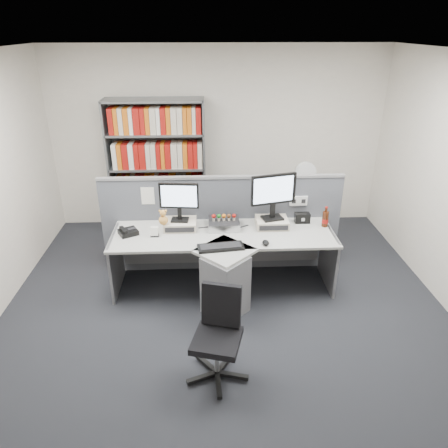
{
  "coord_description": "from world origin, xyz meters",
  "views": [
    {
      "loc": [
        -0.19,
        -3.55,
        2.92
      ],
      "look_at": [
        0.0,
        0.65,
        0.92
      ],
      "focal_mm": 33.61,
      "sensor_mm": 36.0,
      "label": 1
    }
  ],
  "objects_px": {
    "mouse": "(266,243)",
    "cola_bottle": "(325,219)",
    "desk": "(224,263)",
    "desk_calendar": "(155,232)",
    "desk_phone": "(128,232)",
    "office_chair": "(218,332)",
    "desk_fan": "(305,175)",
    "keyboard": "(221,247)",
    "desktop_pc": "(224,224)",
    "shelving_unit": "(158,170)",
    "monitor_right": "(273,193)",
    "speaker": "(302,218)",
    "filing_cabinet": "(301,218)",
    "monitor_left": "(179,199)"
  },
  "relations": [
    {
      "from": "desk_phone",
      "to": "shelving_unit",
      "type": "bearing_deg",
      "value": 82.61
    },
    {
      "from": "keyboard",
      "to": "desk_fan",
      "type": "xyz_separation_m",
      "value": [
        1.25,
        1.54,
        0.28
      ]
    },
    {
      "from": "monitor_right",
      "to": "desktop_pc",
      "type": "bearing_deg",
      "value": 179.89
    },
    {
      "from": "desktop_pc",
      "to": "desk_fan",
      "type": "height_order",
      "value": "desk_fan"
    },
    {
      "from": "desk",
      "to": "monitor_right",
      "type": "xyz_separation_m",
      "value": [
        0.59,
        0.38,
        0.7
      ]
    },
    {
      "from": "desk",
      "to": "desk_calendar",
      "type": "relative_size",
      "value": 22.45
    },
    {
      "from": "desk",
      "to": "monitor_left",
      "type": "xyz_separation_m",
      "value": [
        -0.51,
        0.38,
        0.64
      ]
    },
    {
      "from": "keyboard",
      "to": "shelving_unit",
      "type": "relative_size",
      "value": 0.26
    },
    {
      "from": "desk_phone",
      "to": "office_chair",
      "type": "height_order",
      "value": "office_chair"
    },
    {
      "from": "mouse",
      "to": "cola_bottle",
      "type": "relative_size",
      "value": 0.47
    },
    {
      "from": "speaker",
      "to": "keyboard",
      "type": "bearing_deg",
      "value": -148.9
    },
    {
      "from": "keyboard",
      "to": "desk_fan",
      "type": "distance_m",
      "value": 2.0
    },
    {
      "from": "desk_fan",
      "to": "office_chair",
      "type": "bearing_deg",
      "value": -116.7
    },
    {
      "from": "monitor_left",
      "to": "desk_fan",
      "type": "relative_size",
      "value": 0.92
    },
    {
      "from": "office_chair",
      "to": "speaker",
      "type": "bearing_deg",
      "value": 57.08
    },
    {
      "from": "cola_bottle",
      "to": "shelving_unit",
      "type": "bearing_deg",
      "value": 145.03
    },
    {
      "from": "desk",
      "to": "desk_phone",
      "type": "height_order",
      "value": "desk_phone"
    },
    {
      "from": "desktop_pc",
      "to": "shelving_unit",
      "type": "height_order",
      "value": "shelving_unit"
    },
    {
      "from": "speaker",
      "to": "desk_fan",
      "type": "bearing_deg",
      "value": 76.54
    },
    {
      "from": "monitor_left",
      "to": "cola_bottle",
      "type": "xyz_separation_m",
      "value": [
        1.74,
        -0.02,
        -0.28
      ]
    },
    {
      "from": "keyboard",
      "to": "cola_bottle",
      "type": "height_order",
      "value": "cola_bottle"
    },
    {
      "from": "office_chair",
      "to": "monitor_right",
      "type": "bearing_deg",
      "value": 66.18
    },
    {
      "from": "desk",
      "to": "filing_cabinet",
      "type": "xyz_separation_m",
      "value": [
        1.2,
        1.4,
        -0.11
      ]
    },
    {
      "from": "desktop_pc",
      "to": "monitor_left",
      "type": "bearing_deg",
      "value": -179.85
    },
    {
      "from": "shelving_unit",
      "to": "desk",
      "type": "bearing_deg",
      "value": -64.04
    },
    {
      "from": "desk_fan",
      "to": "keyboard",
      "type": "bearing_deg",
      "value": -129.02
    },
    {
      "from": "desk_calendar",
      "to": "filing_cabinet",
      "type": "distance_m",
      "value": 2.37
    },
    {
      "from": "desk_calendar",
      "to": "cola_bottle",
      "type": "height_order",
      "value": "cola_bottle"
    },
    {
      "from": "mouse",
      "to": "filing_cabinet",
      "type": "bearing_deg",
      "value": 63.2
    },
    {
      "from": "desk_calendar",
      "to": "keyboard",
      "type": "bearing_deg",
      "value": -23.38
    },
    {
      "from": "mouse",
      "to": "desk_phone",
      "type": "xyz_separation_m",
      "value": [
        -1.56,
        0.32,
        0.01
      ]
    },
    {
      "from": "cola_bottle",
      "to": "office_chair",
      "type": "height_order",
      "value": "cola_bottle"
    },
    {
      "from": "desk",
      "to": "desktop_pc",
      "type": "relative_size",
      "value": 7.13
    },
    {
      "from": "keyboard",
      "to": "desk_fan",
      "type": "relative_size",
      "value": 1.03
    },
    {
      "from": "desk",
      "to": "speaker",
      "type": "xyz_separation_m",
      "value": [
        0.98,
        0.48,
        0.32
      ]
    },
    {
      "from": "speaker",
      "to": "filing_cabinet",
      "type": "relative_size",
      "value": 0.26
    },
    {
      "from": "speaker",
      "to": "filing_cabinet",
      "type": "height_order",
      "value": "speaker"
    },
    {
      "from": "monitor_right",
      "to": "cola_bottle",
      "type": "distance_m",
      "value": 0.72
    },
    {
      "from": "desk_phone",
      "to": "speaker",
      "type": "bearing_deg",
      "value": 6.44
    },
    {
      "from": "desk_phone",
      "to": "office_chair",
      "type": "xyz_separation_m",
      "value": [
        1.0,
        -1.44,
        -0.29
      ]
    },
    {
      "from": "mouse",
      "to": "shelving_unit",
      "type": "xyz_separation_m",
      "value": [
        -1.36,
        1.92,
        0.23
      ]
    },
    {
      "from": "desk",
      "to": "desk_fan",
      "type": "xyz_separation_m",
      "value": [
        1.2,
        1.4,
        0.56
      ]
    },
    {
      "from": "desktop_pc",
      "to": "speaker",
      "type": "relative_size",
      "value": 1.99
    },
    {
      "from": "filing_cabinet",
      "to": "monitor_left",
      "type": "bearing_deg",
      "value": -149.24
    },
    {
      "from": "speaker",
      "to": "shelving_unit",
      "type": "distance_m",
      "value": 2.33
    },
    {
      "from": "shelving_unit",
      "to": "office_chair",
      "type": "relative_size",
      "value": 2.33
    },
    {
      "from": "monitor_right",
      "to": "mouse",
      "type": "height_order",
      "value": "monitor_right"
    },
    {
      "from": "monitor_left",
      "to": "cola_bottle",
      "type": "distance_m",
      "value": 1.76
    },
    {
      "from": "keyboard",
      "to": "speaker",
      "type": "xyz_separation_m",
      "value": [
        1.03,
        0.62,
        0.05
      ]
    },
    {
      "from": "monitor_right",
      "to": "cola_bottle",
      "type": "relative_size",
      "value": 2.2
    }
  ]
}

